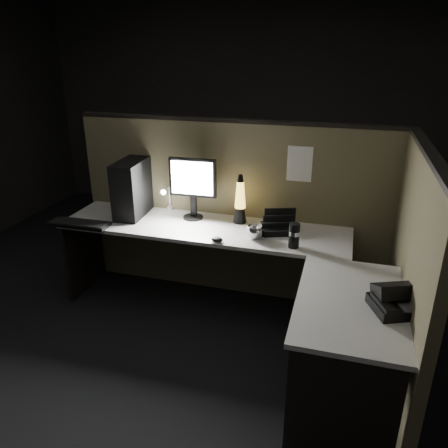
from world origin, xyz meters
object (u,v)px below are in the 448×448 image
(lava_lamp, at_px, (240,203))
(monitor, at_px, (193,182))
(pc_tower, at_px, (132,188))
(desk_phone, at_px, (397,299))
(keyboard, at_px, (79,224))

(lava_lamp, bearing_deg, monitor, -178.99)
(pc_tower, relative_size, desk_phone, 1.41)
(monitor, distance_m, keyboard, 0.96)
(monitor, relative_size, keyboard, 1.02)
(monitor, bearing_deg, lava_lamp, -0.98)
(keyboard, relative_size, desk_phone, 1.51)
(keyboard, bearing_deg, pc_tower, 47.18)
(monitor, relative_size, desk_phone, 1.53)
(pc_tower, distance_m, keyboard, 0.52)
(pc_tower, relative_size, monitor, 0.92)
(monitor, xyz_separation_m, lava_lamp, (0.40, 0.01, -0.14))
(pc_tower, height_order, monitor, monitor)
(pc_tower, xyz_separation_m, monitor, (0.51, 0.07, 0.07))
(pc_tower, bearing_deg, lava_lamp, 0.41)
(keyboard, relative_size, lava_lamp, 1.24)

